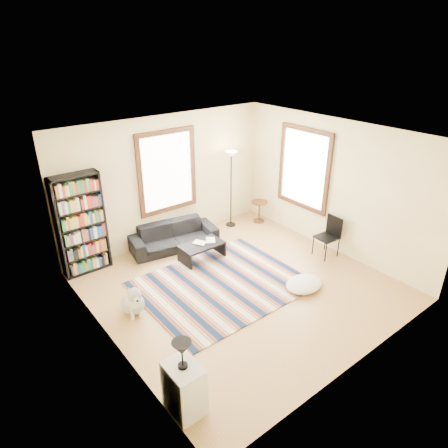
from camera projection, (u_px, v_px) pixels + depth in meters
floor at (240, 288)px, 7.50m from camera, size 5.00×5.00×0.10m
ceiling at (244, 134)px, 6.24m from camera, size 5.00×5.00×0.10m
wall_back at (166, 180)px, 8.68m from camera, size 5.00×0.10×2.80m
wall_front at (372, 284)px, 5.07m from camera, size 5.00×0.10×2.80m
wall_left at (100, 267)px, 5.45m from camera, size 0.10×5.00×2.80m
wall_right at (335, 186)px, 8.30m from camera, size 0.10×5.00×2.80m
window_back at (167, 172)px, 8.54m from camera, size 1.20×0.06×1.60m
window_right at (304, 169)px, 8.73m from camera, size 0.06×1.20×1.60m
rug at (222, 284)px, 7.51m from camera, size 2.96×2.37×0.02m
sofa at (174, 236)px, 8.71m from camera, size 1.99×1.07×0.55m
bookshelf at (81, 225)px, 7.56m from camera, size 0.90×0.30×2.00m
coffee_table at (202, 251)px, 8.29m from camera, size 0.96×0.61×0.36m
book_a at (198, 245)px, 8.15m from camera, size 0.32×0.29×0.02m
book_b at (206, 240)px, 8.33m from camera, size 0.30×0.32×0.02m
floor_cushion at (304, 284)px, 7.37m from camera, size 0.82×0.65×0.19m
floor_lamp at (231, 190)px, 9.44m from camera, size 0.37×0.37×1.86m
side_table at (259, 212)px, 9.92m from camera, size 0.49×0.49×0.54m
folding_chair at (327, 237)px, 8.32m from camera, size 0.45×0.43×0.86m
white_cabinet at (184, 388)px, 4.89m from camera, size 0.38×0.50×0.70m
table_lamp at (182, 355)px, 4.66m from camera, size 0.26×0.26×0.38m
dog at (132, 298)px, 6.65m from camera, size 0.53×0.66×0.60m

